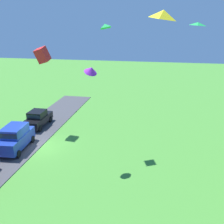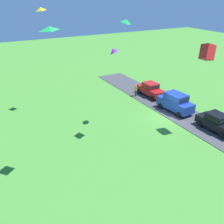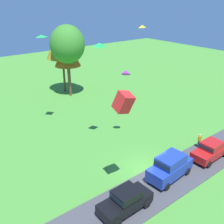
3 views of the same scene
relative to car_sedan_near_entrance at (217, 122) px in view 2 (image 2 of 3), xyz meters
The scene contains 11 objects.
ground_plane 5.68m from the car_sedan_near_entrance, 28.13° to the left, with size 120.00×120.00×0.00m, color #478E33.
pavement_strip 5.05m from the car_sedan_near_entrance, ahead, with size 36.00×4.40×0.06m, color #424247.
car_sedan_near_entrance is the anchor object (origin of this frame).
car_suv_by_flagpole 5.81m from the car_sedan_near_entrance, ahead, with size 4.73×2.34×2.28m.
car_sedan_far_end 11.44m from the car_sedan_near_entrance, ahead, with size 4.45×2.04×1.84m.
person_on_lawn 12.44m from the car_sedan_near_entrance, ahead, with size 0.36×0.24×1.71m.
kite_box_over_trees 7.52m from the car_sedan_near_entrance, 57.93° to the left, with size 1.00×1.00×1.40m, color red.
kite_diamond_mid_center 22.30m from the car_sedan_near_entrance, 43.76° to the left, with size 0.83×0.87×0.37m, color yellow.
kite_diamond_trailing_tail 19.34m from the car_sedan_near_entrance, 84.14° to the left, with size 1.01×1.03×0.27m, color green.
kite_delta_high_left 13.03m from the car_sedan_near_entrance, 49.90° to the left, with size 0.99×0.99×0.44m, color purple.
kite_diamond_high_right 13.98m from the car_sedan_near_entrance, 65.23° to the left, with size 1.01×0.78×0.34m, color green.
Camera 2 is at (-21.04, 18.68, 13.57)m, focal length 42.00 mm.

